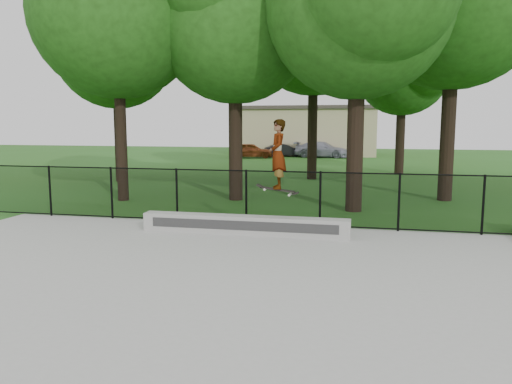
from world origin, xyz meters
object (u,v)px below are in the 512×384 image
car_b (284,150)px  car_c (322,150)px  grind_ledge (244,225)px  car_a (251,150)px  skater_airborne (278,156)px

car_b → car_c: size_ratio=0.71×
car_b → car_c: 3.26m
grind_ledge → car_c: (-0.62, 29.57, 0.36)m
grind_ledge → car_b: bearing=97.3°
car_a → skater_airborne: 28.68m
grind_ledge → skater_airborne: (0.84, -0.03, 1.74)m
grind_ledge → car_b: 30.19m
car_c → skater_airborne: 29.68m
grind_ledge → skater_airborne: skater_airborne is taller
car_b → car_a: bearing=111.8°
car_a → car_b: 3.24m
car_a → car_c: 5.90m
car_b → skater_airborne: skater_airborne is taller
car_b → skater_airborne: 30.38m
car_a → car_b: car_a is taller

